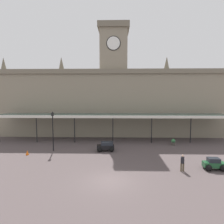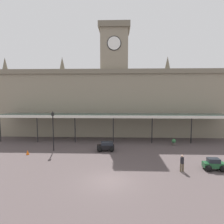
# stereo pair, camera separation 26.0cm
# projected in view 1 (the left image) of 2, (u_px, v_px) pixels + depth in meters

# --- Properties ---
(ground_plane) EXTENTS (140.00, 140.00, 0.00)m
(ground_plane) POSITION_uv_depth(u_px,v_px,m) (110.00, 181.00, 17.09)
(ground_plane) COLOR #4F4343
(station_building) EXTENTS (43.23, 6.86, 19.88)m
(station_building) POSITION_uv_depth(u_px,v_px,m) (114.00, 100.00, 36.97)
(station_building) COLOR gray
(station_building) RESTS_ON ground
(entrance_canopy) EXTENTS (35.90, 3.26, 4.34)m
(entrance_canopy) POSITION_uv_depth(u_px,v_px,m) (113.00, 115.00, 31.55)
(entrance_canopy) COLOR #38564C
(entrance_canopy) RESTS_ON ground
(car_black_estate) EXTENTS (2.28, 1.60, 1.27)m
(car_black_estate) POSITION_uv_depth(u_px,v_px,m) (106.00, 147.00, 26.08)
(car_black_estate) COLOR black
(car_black_estate) RESTS_ON ground
(car_green_sedan) EXTENTS (2.09, 1.59, 1.19)m
(car_green_sedan) POSITION_uv_depth(u_px,v_px,m) (214.00, 165.00, 19.70)
(car_green_sedan) COLOR #1E512D
(car_green_sedan) RESTS_ON ground
(pedestrian_beside_cars) EXTENTS (0.39, 0.34, 1.67)m
(pedestrian_beside_cars) POSITION_uv_depth(u_px,v_px,m) (182.00, 162.00, 19.21)
(pedestrian_beside_cars) COLOR brown
(pedestrian_beside_cars) RESTS_ON ground
(victorian_lamppost) EXTENTS (0.30, 0.30, 5.25)m
(victorian_lamppost) POSITION_uv_depth(u_px,v_px,m) (53.00, 127.00, 25.99)
(victorian_lamppost) COLOR black
(victorian_lamppost) RESTS_ON ground
(traffic_cone) EXTENTS (0.40, 0.40, 0.58)m
(traffic_cone) POSITION_uv_depth(u_px,v_px,m) (27.00, 153.00, 24.47)
(traffic_cone) COLOR orange
(traffic_cone) RESTS_ON ground
(planter_near_kerb) EXTENTS (0.60, 0.60, 0.96)m
(planter_near_kerb) POSITION_uv_depth(u_px,v_px,m) (173.00, 142.00, 29.03)
(planter_near_kerb) COLOR #47423D
(planter_near_kerb) RESTS_ON ground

